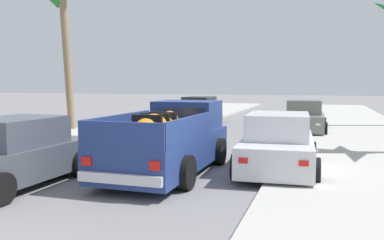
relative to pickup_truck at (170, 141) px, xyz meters
The scene contains 9 objects.
sidewalk_left 7.00m from the pickup_truck, 138.34° to the left, with size 5.22×60.00×0.12m, color #B2AFA8.
sidewalk_right 6.98m from the pickup_truck, 41.83° to the left, with size 5.22×60.00×0.12m, color #B2AFA8.
curb_left 6.16m from the pickup_truck, 130.77° to the left, with size 0.16×60.00×0.10m, color silver.
curb_right 6.14m from the pickup_truck, 49.44° to the left, with size 0.16×60.00×0.10m, color silver.
pickup_truck is the anchor object (origin of this frame).
car_right_near 10.41m from the pickup_truck, 73.40° to the left, with size 2.07×4.28×1.54m.
car_left_mid 2.83m from the pickup_truck, 18.83° to the left, with size 2.19×4.33×1.54m.
car_right_mid 3.75m from the pickup_truck, 140.27° to the right, with size 2.08×4.29×1.54m.
car_left_far 13.22m from the pickup_truck, 103.44° to the left, with size 2.08×4.28×1.54m.
Camera 1 is at (3.75, -2.45, 2.31)m, focal length 38.11 mm.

